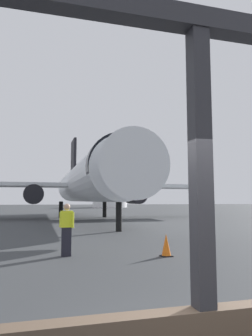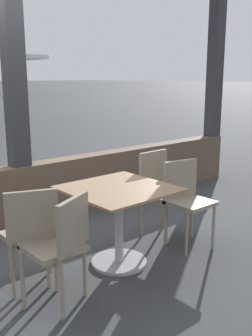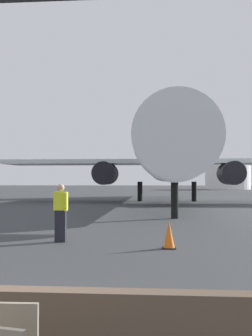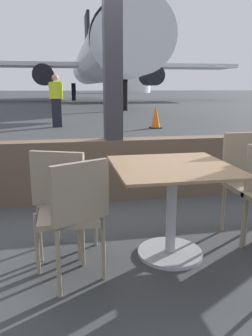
{
  "view_description": "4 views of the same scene",
  "coord_description": "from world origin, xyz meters",
  "px_view_note": "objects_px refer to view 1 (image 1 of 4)",
  "views": [
    {
      "loc": [
        -1.69,
        -3.07,
        1.84
      ],
      "look_at": [
        3.89,
        17.26,
        4.04
      ],
      "focal_mm": 33.55,
      "sensor_mm": 36.0,
      "label": 1
    },
    {
      "loc": [
        -1.94,
        -4.08,
        1.72
      ],
      "look_at": [
        1.03,
        -0.66,
        0.66
      ],
      "focal_mm": 41.95,
      "sensor_mm": 36.0,
      "label": 2
    },
    {
      "loc": [
        2.12,
        -4.04,
        1.84
      ],
      "look_at": [
        0.54,
        15.94,
        2.48
      ],
      "focal_mm": 42.61,
      "sensor_mm": 36.0,
      "label": 3
    },
    {
      "loc": [
        -0.56,
        -3.81,
        1.31
      ],
      "look_at": [
        -0.05,
        -1.1,
        0.64
      ],
      "focal_mm": 35.44,
      "sensor_mm": 36.0,
      "label": 4
    }
  ],
  "objects_px": {
    "airplane": "(88,182)",
    "fuel_storage_tank": "(110,198)",
    "traffic_cone": "(166,245)",
    "ground_crew_worker": "(67,229)"
  },
  "relations": [
    {
      "from": "ground_crew_worker",
      "to": "traffic_cone",
      "type": "bearing_deg",
      "value": -15.82
    },
    {
      "from": "traffic_cone",
      "to": "airplane",
      "type": "bearing_deg",
      "value": 88.62
    },
    {
      "from": "ground_crew_worker",
      "to": "airplane",
      "type": "bearing_deg",
      "value": 79.77
    },
    {
      "from": "airplane",
      "to": "traffic_cone",
      "type": "distance_m",
      "value": 21.87
    },
    {
      "from": "airplane",
      "to": "fuel_storage_tank",
      "type": "height_order",
      "value": "airplane"
    },
    {
      "from": "ground_crew_worker",
      "to": "fuel_storage_tank",
      "type": "height_order",
      "value": "fuel_storage_tank"
    },
    {
      "from": "airplane",
      "to": "fuel_storage_tank",
      "type": "distance_m",
      "value": 55.26
    },
    {
      "from": "airplane",
      "to": "ground_crew_worker",
      "type": "height_order",
      "value": "airplane"
    },
    {
      "from": "ground_crew_worker",
      "to": "traffic_cone",
      "type": "distance_m",
      "value": 3.39
    },
    {
      "from": "ground_crew_worker",
      "to": "fuel_storage_tank",
      "type": "distance_m",
      "value": 76.24
    }
  ]
}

